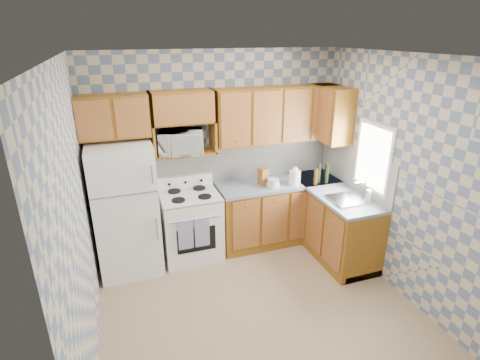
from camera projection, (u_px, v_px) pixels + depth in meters
name	position (u px, v px, depth m)	size (l,w,h in m)	color
floor	(257.00, 306.00, 4.24)	(3.40, 3.40, 0.00)	#90775D
back_wall	(216.00, 152.00, 5.15)	(3.40, 0.02, 2.70)	slate
right_wall	(398.00, 177.00, 4.26)	(0.02, 3.20, 2.70)	slate
backsplash_back	(244.00, 160.00, 5.32)	(2.60, 0.01, 0.56)	silver
backsplash_right	(354.00, 167.00, 5.01)	(0.01, 1.60, 0.56)	silver
refrigerator	(126.00, 209.00, 4.64)	(0.75, 0.70, 1.68)	white
stove_body	(191.00, 226.00, 5.05)	(0.76, 0.65, 0.90)	white
cooktop	(189.00, 195.00, 4.88)	(0.76, 0.65, 0.03)	silver
backguard	(185.00, 181.00, 5.09)	(0.76, 0.08, 0.17)	white
dish_towel_left	(186.00, 235.00, 4.68)	(0.19, 0.03, 0.40)	navy
dish_towel_right	(202.00, 232.00, 4.74)	(0.19, 0.03, 0.40)	navy
base_cabinets_back	(278.00, 212.00, 5.47)	(1.75, 0.60, 0.88)	#683A0D
base_cabinets_right	(330.00, 221.00, 5.21)	(0.60, 1.60, 0.88)	#683A0D
countertop_back	(279.00, 183.00, 5.30)	(1.77, 0.63, 0.04)	slate
countertop_right	(333.00, 191.00, 5.03)	(0.63, 1.60, 0.04)	slate
upper_cabinets_back	(278.00, 114.00, 5.07)	(1.75, 0.33, 0.74)	#683A0D
upper_cabinets_fridge	(113.00, 116.00, 4.38)	(0.82, 0.33, 0.50)	#683A0D
upper_cabinets_right	(330.00, 114.00, 5.12)	(0.33, 0.70, 0.74)	#683A0D
microwave_shelf	(185.00, 153.00, 4.83)	(0.80, 0.33, 0.03)	#683A0D
microwave	(181.00, 142.00, 4.70)	(0.54, 0.37, 0.30)	white
sink	(349.00, 199.00, 4.72)	(0.48, 0.40, 0.03)	#B7B7BC
window	(373.00, 157.00, 4.61)	(0.02, 0.66, 0.86)	silver
bottle_0	(319.00, 174.00, 5.21)	(0.06, 0.06, 0.27)	black
bottle_1	(327.00, 174.00, 5.20)	(0.06, 0.06, 0.25)	black
bottle_2	(326.00, 173.00, 5.30)	(0.06, 0.06, 0.23)	#4D2A0D
bottle_3	(316.00, 177.00, 5.16)	(0.06, 0.06, 0.22)	#4D2A0D
knife_block	(263.00, 176.00, 5.14)	(0.11, 0.11, 0.24)	brown
electric_kettle	(295.00, 178.00, 5.15)	(0.16, 0.16, 0.20)	white
food_containers	(273.00, 183.00, 5.09)	(0.18, 0.18, 0.12)	beige
soap_bottle	(368.00, 196.00, 4.61)	(0.06, 0.06, 0.17)	beige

